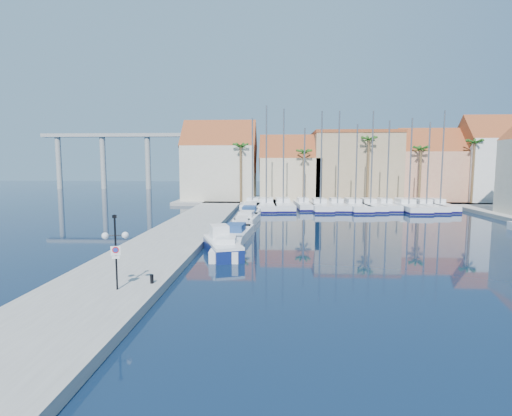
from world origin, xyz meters
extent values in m
plane|color=black|center=(0.00, 0.00, 0.00)|extent=(260.00, 260.00, 0.00)
cube|color=gray|center=(-9.00, 13.50, 0.25)|extent=(6.00, 77.00, 0.50)
cube|color=gray|center=(10.00, 48.00, 0.25)|extent=(54.00, 16.00, 0.50)
cylinder|color=black|center=(-7.96, -3.04, 2.33)|extent=(0.09, 0.09, 3.66)
cylinder|color=black|center=(-8.18, -3.09, 3.15)|extent=(0.46, 0.15, 0.05)
cylinder|color=black|center=(-7.74, -2.98, 3.15)|extent=(0.46, 0.15, 0.05)
sphere|color=white|center=(-8.41, -3.15, 3.15)|extent=(0.33, 0.33, 0.33)
sphere|color=white|center=(-7.52, -2.93, 3.15)|extent=(0.33, 0.33, 0.33)
cube|color=black|center=(-7.96, -3.04, 4.07)|extent=(0.22, 0.15, 0.15)
cube|color=white|center=(-7.95, -3.09, 2.42)|extent=(0.45, 0.14, 0.46)
cylinder|color=red|center=(-7.94, -3.11, 2.47)|extent=(0.31, 0.09, 0.31)
cylinder|color=#1933A5|center=(-7.94, -3.12, 2.47)|extent=(0.22, 0.06, 0.22)
cube|color=white|center=(-7.95, -3.09, 2.10)|extent=(0.36, 0.11, 0.13)
cylinder|color=black|center=(-6.60, -1.95, 0.73)|extent=(0.18, 0.18, 0.46)
cube|color=navy|center=(-4.18, 6.76, 0.43)|extent=(3.67, 6.07, 0.86)
cube|color=white|center=(-4.18, 6.76, 0.96)|extent=(3.67, 6.07, 0.19)
cube|color=white|center=(-4.55, 7.85, 1.49)|extent=(1.67, 1.86, 1.06)
cube|color=white|center=(-3.86, 7.07, 0.40)|extent=(2.18, 6.15, 0.80)
cube|color=white|center=(-3.84, 6.46, 1.10)|extent=(1.44, 2.18, 0.60)
cube|color=white|center=(-3.78, 13.16, 0.40)|extent=(2.70, 6.90, 0.80)
cube|color=navy|center=(-3.83, 12.49, 1.10)|extent=(1.70, 2.48, 0.60)
cube|color=white|center=(-3.72, 17.78, 0.40)|extent=(2.09, 5.38, 0.80)
cube|color=white|center=(-3.68, 17.25, 1.10)|extent=(1.32, 1.93, 0.60)
cube|color=white|center=(-3.51, 22.50, 0.40)|extent=(2.71, 6.79, 0.80)
cube|color=white|center=(-3.57, 21.84, 1.10)|extent=(1.69, 2.44, 0.60)
cube|color=white|center=(-3.59, 27.78, 0.40)|extent=(2.42, 7.27, 0.80)
cube|color=navy|center=(-3.60, 27.06, 1.10)|extent=(1.66, 2.56, 0.60)
cube|color=white|center=(-3.78, 33.19, 0.40)|extent=(2.40, 7.20, 0.80)
cube|color=white|center=(-3.79, 32.47, 1.10)|extent=(1.64, 2.53, 0.60)
cube|color=white|center=(-3.38, 37.67, 0.40)|extent=(1.99, 6.14, 0.80)
cube|color=white|center=(-3.38, 37.06, 1.10)|extent=(1.38, 2.15, 0.60)
cube|color=white|center=(-3.75, 36.56, 0.50)|extent=(3.10, 9.72, 1.00)
cube|color=#0F0D44|center=(-3.75, 36.56, 0.18)|extent=(3.17, 9.79, 0.28)
cube|color=white|center=(-3.69, 37.51, 1.30)|extent=(1.93, 2.98, 0.60)
cylinder|color=slate|center=(-3.78, 36.08, 7.02)|extent=(0.20, 0.20, 12.04)
cube|color=white|center=(-1.77, 36.04, 0.50)|extent=(3.10, 10.83, 1.00)
cube|color=#0F0D44|center=(-1.77, 36.04, 0.18)|extent=(3.16, 10.89, 0.28)
cube|color=white|center=(-1.80, 37.12, 1.30)|extent=(2.05, 3.28, 0.60)
cylinder|color=slate|center=(-1.76, 35.51, 7.84)|extent=(0.20, 0.20, 13.68)
cube|color=white|center=(0.65, 36.31, 0.50)|extent=(3.39, 10.75, 1.00)
cube|color=#0F0D44|center=(0.65, 36.31, 0.18)|extent=(3.45, 10.81, 0.28)
cube|color=white|center=(0.58, 37.37, 1.30)|extent=(2.12, 3.29, 0.60)
cylinder|color=slate|center=(0.68, 35.78, 7.63)|extent=(0.20, 0.20, 13.26)
cube|color=white|center=(3.66, 36.97, 0.50)|extent=(2.81, 8.39, 1.00)
cube|color=#0F0D44|center=(3.66, 36.97, 0.18)|extent=(2.87, 8.46, 0.28)
cube|color=white|center=(3.59, 37.79, 1.30)|extent=(1.70, 2.59, 0.60)
cylinder|color=slate|center=(3.69, 36.56, 6.32)|extent=(0.20, 0.20, 10.65)
cube|color=white|center=(5.92, 35.61, 0.50)|extent=(2.87, 10.07, 1.00)
cube|color=#0F0D44|center=(5.92, 35.61, 0.18)|extent=(2.94, 10.13, 0.28)
cube|color=white|center=(5.90, 36.61, 1.30)|extent=(1.90, 3.05, 0.60)
cylinder|color=slate|center=(5.94, 35.11, 7.41)|extent=(0.20, 0.20, 12.83)
cube|color=white|center=(8.43, 36.21, 0.50)|extent=(2.54, 9.46, 1.00)
cube|color=#0F0D44|center=(8.43, 36.21, 0.18)|extent=(2.60, 9.53, 0.28)
cube|color=white|center=(8.42, 37.16, 1.30)|extent=(1.75, 2.85, 0.60)
cylinder|color=slate|center=(8.43, 35.74, 7.46)|extent=(0.20, 0.20, 12.92)
cube|color=white|center=(10.82, 35.77, 0.50)|extent=(3.32, 10.52, 1.00)
cube|color=#0F0D44|center=(10.82, 35.77, 0.18)|extent=(3.39, 10.58, 0.28)
cube|color=white|center=(10.76, 36.80, 1.30)|extent=(2.07, 3.22, 0.60)
cylinder|color=slate|center=(10.85, 35.25, 6.51)|extent=(0.20, 0.20, 11.03)
cube|color=white|center=(13.04, 36.09, 0.50)|extent=(2.85, 9.85, 1.00)
cube|color=#0F0D44|center=(13.04, 36.09, 0.18)|extent=(2.91, 9.91, 0.28)
cube|color=white|center=(13.00, 37.07, 1.30)|extent=(1.87, 2.99, 0.60)
cylinder|color=slate|center=(13.05, 35.60, 7.45)|extent=(0.20, 0.20, 12.89)
cube|color=white|center=(15.42, 36.43, 0.50)|extent=(2.29, 8.81, 1.00)
cube|color=#0F0D44|center=(15.42, 36.43, 0.18)|extent=(2.35, 8.87, 0.28)
cube|color=white|center=(15.42, 37.31, 1.30)|extent=(1.60, 2.64, 0.60)
cylinder|color=slate|center=(15.42, 35.99, 6.79)|extent=(0.20, 0.20, 11.59)
cube|color=white|center=(18.25, 35.79, 0.50)|extent=(3.05, 11.42, 1.00)
cube|color=#0F0D44|center=(18.25, 35.79, 0.18)|extent=(3.12, 11.48, 0.28)
cube|color=white|center=(18.24, 36.93, 1.30)|extent=(2.10, 3.43, 0.60)
cylinder|color=slate|center=(18.25, 35.22, 6.91)|extent=(0.20, 0.20, 11.82)
cube|color=white|center=(20.74, 35.94, 0.50)|extent=(3.23, 10.30, 1.00)
cube|color=#0F0D44|center=(20.74, 35.94, 0.18)|extent=(3.29, 10.36, 0.28)
cube|color=white|center=(20.68, 36.95, 1.30)|extent=(2.02, 3.15, 0.60)
cylinder|color=slate|center=(20.77, 35.43, 6.63)|extent=(0.20, 0.20, 11.25)
cube|color=white|center=(22.81, 36.30, 0.50)|extent=(2.52, 8.98, 1.00)
cube|color=#0F0D44|center=(22.81, 36.30, 0.18)|extent=(2.58, 9.04, 0.28)
cube|color=white|center=(22.79, 37.20, 1.30)|extent=(1.68, 2.71, 0.60)
cylinder|color=slate|center=(22.82, 35.86, 7.44)|extent=(0.20, 0.20, 12.88)
cube|color=beige|center=(-10.00, 47.00, 5.00)|extent=(12.00, 9.00, 9.00)
cube|color=brown|center=(-10.00, 47.00, 9.50)|extent=(12.30, 9.00, 9.00)
cube|color=#CAB38E|center=(2.00, 47.00, 4.00)|extent=(10.00, 8.00, 7.00)
cube|color=brown|center=(2.00, 47.00, 7.50)|extent=(10.30, 8.00, 8.00)
cube|color=tan|center=(13.00, 48.00, 6.00)|extent=(14.00, 10.00, 11.00)
cube|color=brown|center=(13.00, 48.00, 11.75)|extent=(14.20, 10.20, 0.50)
cube|color=tan|center=(25.00, 47.00, 4.50)|extent=(10.00, 8.00, 8.00)
cube|color=brown|center=(25.00, 47.00, 8.50)|extent=(10.30, 8.00, 8.00)
cube|color=silver|center=(34.00, 46.00, 5.50)|extent=(8.00, 8.00, 10.00)
cube|color=brown|center=(34.00, 46.00, 10.50)|extent=(8.30, 8.00, 8.00)
cylinder|color=brown|center=(-6.00, 42.00, 5.00)|extent=(0.36, 0.36, 9.00)
sphere|color=#255919|center=(-6.00, 42.00, 9.35)|extent=(2.60, 2.60, 2.60)
cylinder|color=brown|center=(4.00, 42.00, 4.50)|extent=(0.36, 0.36, 8.00)
sphere|color=#255919|center=(4.00, 42.00, 8.35)|extent=(2.60, 2.60, 2.60)
cylinder|color=brown|center=(14.00, 42.00, 5.50)|extent=(0.36, 0.36, 10.00)
sphere|color=#255919|center=(14.00, 42.00, 10.35)|extent=(2.60, 2.60, 2.60)
cylinder|color=brown|center=(22.00, 42.00, 4.75)|extent=(0.36, 0.36, 8.50)
sphere|color=#255919|center=(22.00, 42.00, 8.85)|extent=(2.60, 2.60, 2.60)
cylinder|color=brown|center=(30.00, 42.00, 5.25)|extent=(0.36, 0.36, 9.50)
sphere|color=#255919|center=(30.00, 42.00, 9.85)|extent=(2.60, 2.60, 2.60)
cube|color=#9E9E99|center=(-38.00, 82.00, 14.00)|extent=(48.00, 2.20, 0.90)
cylinder|color=#9E9E99|center=(-58.00, 82.00, 7.00)|extent=(1.40, 1.40, 14.00)
cylinder|color=#9E9E99|center=(-46.00, 82.00, 7.00)|extent=(1.40, 1.40, 14.00)
cylinder|color=#9E9E99|center=(-34.00, 82.00, 7.00)|extent=(1.40, 1.40, 14.00)
cylinder|color=#9E9E99|center=(-22.00, 82.00, 7.00)|extent=(1.40, 1.40, 14.00)
camera|label=1|loc=(-0.27, -21.43, 6.55)|focal=28.00mm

